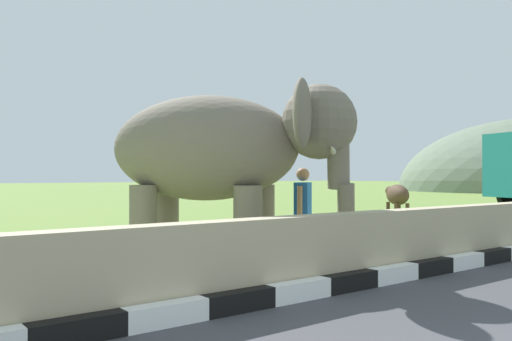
# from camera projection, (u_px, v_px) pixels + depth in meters

# --- Properties ---
(striped_curb) EXTENTS (16.20, 0.20, 0.24)m
(striped_curb) POSITION_uv_depth(u_px,v_px,m) (204.00, 308.00, 5.67)
(striped_curb) COLOR white
(striped_curb) RESTS_ON ground_plane
(barrier_parapet) EXTENTS (28.00, 0.36, 1.00)m
(barrier_parapet) POSITION_uv_depth(u_px,v_px,m) (338.00, 250.00, 7.34)
(barrier_parapet) COLOR tan
(barrier_parapet) RESTS_ON ground_plane
(elephant) EXTENTS (3.71, 3.92, 2.93)m
(elephant) POSITION_uv_depth(u_px,v_px,m) (226.00, 151.00, 8.60)
(elephant) COLOR #706659
(elephant) RESTS_ON ground_plane
(person_handler) EXTENTS (0.57, 0.45, 1.66)m
(person_handler) POSITION_uv_depth(u_px,v_px,m) (303.00, 210.00, 9.36)
(person_handler) COLOR navy
(person_handler) RESTS_ON ground_plane
(cow_near) EXTENTS (1.45, 1.78, 1.23)m
(cow_near) POSITION_uv_depth(u_px,v_px,m) (397.00, 196.00, 17.27)
(cow_near) COLOR #473323
(cow_near) RESTS_ON ground_plane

